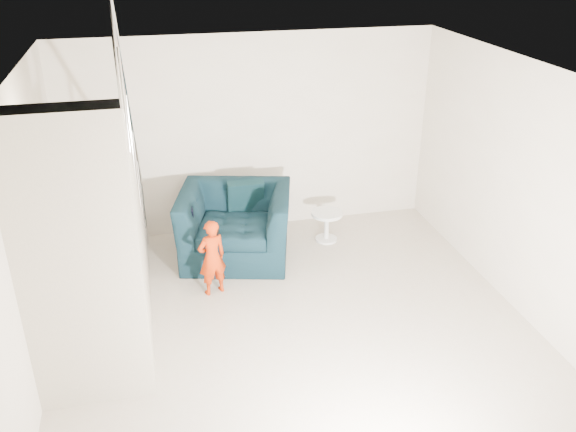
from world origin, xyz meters
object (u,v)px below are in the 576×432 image
object	(u,v)px
toddler	(212,258)
staircase	(92,256)
side_table	(327,221)
armchair	(235,225)

from	to	relation	value
toddler	staircase	size ratio (longest dim) A/B	0.26
side_table	toddler	bearing A→B (deg)	-150.01
armchair	toddler	distance (m)	0.90
side_table	staircase	distance (m)	3.33
toddler	side_table	bearing A→B (deg)	-169.11
toddler	armchair	bearing A→B (deg)	-135.04
toddler	side_table	distance (m)	1.93
staircase	armchair	bearing A→B (deg)	40.01
armchair	toddler	bearing A→B (deg)	-101.63
staircase	side_table	bearing A→B (deg)	27.59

